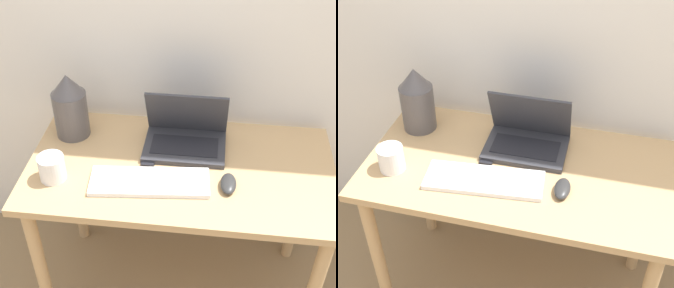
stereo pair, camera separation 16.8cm
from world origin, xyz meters
TOP-DOWN VIEW (x-y plane):
  - desk at (0.00, 0.30)m, footprint 1.14×0.61m
  - laptop at (0.01, 0.43)m, footprint 0.31×0.22m
  - keyboard at (-0.10, 0.19)m, footprint 0.43×0.18m
  - mouse at (0.18, 0.21)m, footprint 0.06×0.11m
  - vase at (-0.45, 0.45)m, footprint 0.13×0.13m
  - mp3_player at (-0.12, 0.31)m, footprint 0.05×0.07m
  - mug at (-0.45, 0.18)m, footprint 0.09×0.09m

SIDE VIEW (x-z plane):
  - desk at x=0.00m, z-range 0.26..0.99m
  - mp3_player at x=-0.12m, z-range 0.73..0.74m
  - keyboard at x=-0.10m, z-range 0.73..0.75m
  - mouse at x=0.18m, z-range 0.73..0.77m
  - mug at x=-0.45m, z-range 0.73..0.83m
  - laptop at x=0.01m, z-range 0.67..0.90m
  - vase at x=-0.45m, z-range 0.73..1.00m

